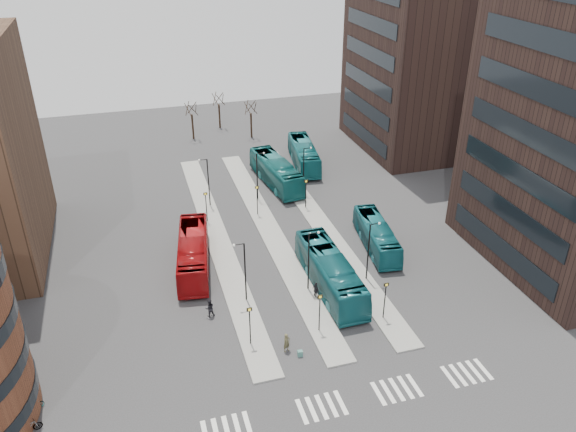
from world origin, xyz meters
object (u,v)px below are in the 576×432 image
object	(u,v)px
teal_bus_a	(330,272)
teal_bus_b	(276,172)
commuter_c	(326,292)
teal_bus_d	(304,154)
red_bus	(193,252)
commuter_a	(210,308)
suitcase	(300,353)
bicycle_mid	(29,427)
commuter_b	(316,290)
teal_bus_c	(377,235)
bicycle_far	(33,406)
traveller	(287,343)

from	to	relation	value
teal_bus_a	teal_bus_b	xyz separation A→B (m)	(1.39, 24.07, -0.01)
teal_bus_b	commuter_c	world-z (taller)	teal_bus_b
teal_bus_d	red_bus	bearing A→B (deg)	-122.69
teal_bus_d	commuter_a	size ratio (longest dim) A/B	6.89
teal_bus_b	teal_bus_d	size ratio (longest dim) A/B	1.06
suitcase	bicycle_mid	bearing A→B (deg)	-168.16
teal_bus_a	commuter_b	xyz separation A→B (m)	(-1.77, -1.10, -0.96)
suitcase	bicycle_mid	xyz separation A→B (m)	(-20.12, -1.99, 0.25)
teal_bus_a	teal_bus_c	world-z (taller)	teal_bus_a
teal_bus_c	bicycle_far	size ratio (longest dim) A/B	6.71
teal_bus_c	bicycle_far	distance (m)	35.74
suitcase	bicycle_far	bearing A→B (deg)	-174.06
teal_bus_c	commuter_c	bearing A→B (deg)	-131.09
teal_bus_b	teal_bus_d	xyz separation A→B (m)	(5.42, 4.95, -0.09)
teal_bus_a	teal_bus_d	xyz separation A→B (m)	(6.81, 29.02, -0.10)
traveller	bicycle_mid	distance (m)	19.47
traveller	commuter_a	world-z (taller)	commuter_a
teal_bus_a	bicycle_far	distance (m)	26.95
commuter_c	bicycle_far	bearing A→B (deg)	-53.43
teal_bus_d	commuter_b	size ratio (longest dim) A/B	7.34
commuter_c	bicycle_far	distance (m)	25.56
commuter_b	commuter_c	distance (m)	1.01
suitcase	bicycle_far	distance (m)	20.12
teal_bus_a	traveller	bearing A→B (deg)	-131.68
red_bus	bicycle_far	world-z (taller)	red_bus
teal_bus_a	teal_bus_b	world-z (taller)	teal_bus_a
teal_bus_a	commuter_a	distance (m)	11.73
commuter_c	teal_bus_c	bearing A→B (deg)	153.21
suitcase	red_bus	world-z (taller)	red_bus
suitcase	teal_bus_a	size ratio (longest dim) A/B	0.04
traveller	bicycle_far	xyz separation A→B (m)	(-19.25, -0.80, -0.45)
suitcase	bicycle_mid	distance (m)	20.22
teal_bus_d	suitcase	bearing A→B (deg)	-100.36
red_bus	commuter_b	xyz separation A→B (m)	(10.09, -8.43, -0.87)
commuter_c	bicycle_far	world-z (taller)	commuter_c
teal_bus_c	teal_bus_a	bearing A→B (deg)	-135.07
suitcase	traveller	xyz separation A→B (m)	(-0.87, 0.88, 0.61)
teal_bus_d	commuter_c	xyz separation A→B (m)	(-7.74, -30.69, -0.83)
bicycle_mid	teal_bus_a	bearing A→B (deg)	-84.77
teal_bus_b	commuter_a	bearing A→B (deg)	-124.02
teal_bus_a	teal_bus_b	bearing A→B (deg)	86.37
commuter_a	teal_bus_b	bearing A→B (deg)	-118.26
suitcase	teal_bus_b	size ratio (longest dim) A/B	0.04
suitcase	teal_bus_b	xyz separation A→B (m)	(6.94, 32.24, 1.51)
commuter_b	bicycle_mid	world-z (taller)	commuter_b
teal_bus_a	commuter_c	size ratio (longest dim) A/B	7.53
teal_bus_a	commuter_c	distance (m)	2.12
commuter_b	traveller	bearing A→B (deg)	128.99
teal_bus_d	bicycle_mid	size ratio (longest dim) A/B	7.04
commuter_a	teal_bus_a	bearing A→B (deg)	-175.88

